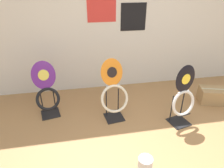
# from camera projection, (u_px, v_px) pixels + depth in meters

# --- Properties ---
(wall_back) EXTENTS (8.00, 0.07, 2.60)m
(wall_back) POSITION_uv_depth(u_px,v_px,m) (124.00, 19.00, 3.53)
(wall_back) COLOR silver
(wall_back) RESTS_ON ground_plane
(toilet_seat_display_jazz_black) EXTENTS (0.41, 0.34, 0.93)m
(toilet_seat_display_jazz_black) POSITION_uv_depth(u_px,v_px,m) (183.00, 98.00, 2.83)
(toilet_seat_display_jazz_black) COLOR black
(toilet_seat_display_jazz_black) RESTS_ON ground_plane
(toilet_seat_display_purple_note) EXTENTS (0.43, 0.43, 0.84)m
(toilet_seat_display_purple_note) POSITION_uv_depth(u_px,v_px,m) (47.00, 93.00, 3.08)
(toilet_seat_display_purple_note) COLOR black
(toilet_seat_display_purple_note) RESTS_ON ground_plane
(toilet_seat_display_orange_sun) EXTENTS (0.45, 0.36, 0.93)m
(toilet_seat_display_orange_sun) POSITION_uv_depth(u_px,v_px,m) (114.00, 93.00, 2.96)
(toilet_seat_display_orange_sun) COLOR black
(toilet_seat_display_orange_sun) RESTS_ON ground_plane
(paint_can) EXTENTS (0.17, 0.17, 0.18)m
(paint_can) POSITION_uv_depth(u_px,v_px,m) (145.00, 164.00, 2.25)
(paint_can) COLOR silver
(paint_can) RESTS_ON ground_plane
(storage_box) EXTENTS (0.49, 0.41, 0.26)m
(storage_box) POSITION_uv_depth(u_px,v_px,m) (212.00, 95.00, 3.48)
(storage_box) COLOR #A37F51
(storage_box) RESTS_ON ground_plane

